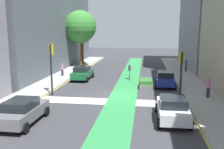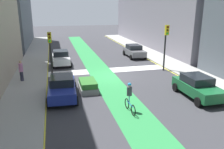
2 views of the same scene
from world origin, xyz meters
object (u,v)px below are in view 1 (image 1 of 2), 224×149
car_green_left_far (82,73)px  car_white_right_near (173,108)px  street_tree_far (82,33)px  pedestrian_sidewalk_right_a (208,87)px  pedestrian_sidewalk_right_b (186,65)px  cyclist_in_lane (130,71)px  traffic_signal_near_right (181,67)px  median_planter (146,84)px  car_grey_left_near (22,111)px  pedestrian_sidewalk_left_a (62,69)px  car_blue_right_far (165,79)px  street_tree_near (80,27)px  traffic_signal_near_left (51,60)px

car_green_left_far → car_white_right_near: (9.06, -12.26, 0.00)m
street_tree_far → pedestrian_sidewalk_right_a: bearing=-50.3°
pedestrian_sidewalk_right_a → pedestrian_sidewalk_right_b: size_ratio=1.01×
cyclist_in_lane → pedestrian_sidewalk_right_a: 10.50m
traffic_signal_near_right → median_planter: 6.09m
car_grey_left_near → cyclist_in_lane: cyclist_in_lane is taller
pedestrian_sidewalk_right_b → street_tree_far: street_tree_far is taller
car_white_right_near → street_tree_far: (-12.13, 24.48, 4.44)m
pedestrian_sidewalk_right_a → pedestrian_sidewalk_left_a: 17.57m
traffic_signal_near_right → car_white_right_near: traffic_signal_near_right is taller
car_blue_right_far → pedestrian_sidewalk_right_b: bearing=69.1°
traffic_signal_near_right → car_grey_left_near: 12.08m
pedestrian_sidewalk_left_a → street_tree_far: (-0.11, 10.69, 4.30)m
car_blue_right_far → street_tree_near: 17.82m
cyclist_in_lane → median_planter: 4.69m
pedestrian_sidewalk_right_a → street_tree_far: 24.87m
pedestrian_sidewalk_right_a → street_tree_far: (-15.65, 18.87, 4.19)m
pedestrian_sidewalk_right_b → street_tree_near: 16.65m
pedestrian_sidewalk_right_a → pedestrian_sidewalk_left_a: size_ratio=1.12×
street_tree_far → median_planter: bearing=-55.8°
traffic_signal_near_right → street_tree_near: (-12.78, 17.75, 3.40)m
car_grey_left_near → pedestrian_sidewalk_right_a: size_ratio=2.39×
traffic_signal_near_left → street_tree_near: 17.13m
cyclist_in_lane → pedestrian_sidewalk_right_a: size_ratio=1.05×
car_blue_right_far → pedestrian_sidewalk_left_a: 12.89m
car_white_right_near → pedestrian_sidewalk_right_a: pedestrian_sidewalk_right_a is taller
car_green_left_far → median_planter: bearing=-23.1°
car_blue_right_far → car_green_left_far: (-9.36, 2.21, 0.00)m
traffic_signal_near_right → car_white_right_near: size_ratio=0.97×
traffic_signal_near_right → pedestrian_sidewalk_left_a: traffic_signal_near_right is taller
car_green_left_far → median_planter: 8.06m
median_planter → traffic_signal_near_left: bearing=-155.0°
pedestrian_sidewalk_left_a → pedestrian_sidewalk_right_b: 16.70m
car_grey_left_near → median_planter: (7.62, 10.89, -0.40)m
car_green_left_far → cyclist_in_lane: cyclist_in_lane is taller
car_green_left_far → cyclist_in_lane: 5.56m
car_blue_right_far → street_tree_near: size_ratio=0.50×
car_white_right_near → car_blue_right_far: bearing=88.3°
car_blue_right_far → car_white_right_near: bearing=-91.7°
car_grey_left_near → street_tree_near: street_tree_near is taller
car_white_right_near → traffic_signal_near_right: bearing=76.5°
car_grey_left_near → pedestrian_sidewalk_right_b: bearing=58.1°
car_blue_right_far → pedestrian_sidewalk_right_b: size_ratio=2.45×
car_blue_right_far → pedestrian_sidewalk_left_a: bearing=163.1°
car_blue_right_far → median_planter: 2.22m
traffic_signal_near_right → pedestrian_sidewalk_right_a: bearing=29.3°
traffic_signal_near_left → car_green_left_far: (0.95, 7.06, -2.39)m
traffic_signal_near_right → street_tree_far: bearing=122.9°
car_white_right_near → pedestrian_sidewalk_left_a: (-12.02, 13.80, 0.14)m
car_green_left_far → car_grey_left_near: same height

